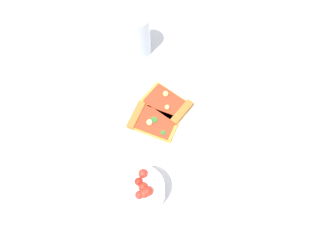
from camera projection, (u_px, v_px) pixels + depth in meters
name	position (u px, v px, depth m)	size (l,w,h in m)	color
ground_plane	(183.00, 114.00, 0.95)	(2.40, 2.40, 0.00)	silver
plate	(160.00, 111.00, 0.94)	(0.26, 0.26, 0.01)	white
pizza_slice_near	(169.00, 104.00, 0.94)	(0.10, 0.13, 0.02)	gold
pizza_slice_far	(151.00, 121.00, 0.92)	(0.09, 0.13, 0.02)	gold
salad_bowl	(143.00, 190.00, 0.82)	(0.11, 0.11, 0.09)	white
soda_glass	(138.00, 36.00, 0.98)	(0.07, 0.07, 0.14)	silver
paper_napkin	(234.00, 185.00, 0.86)	(0.15, 0.11, 0.00)	white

